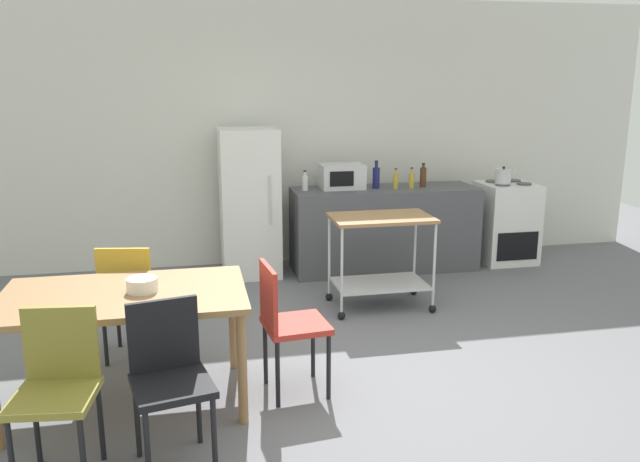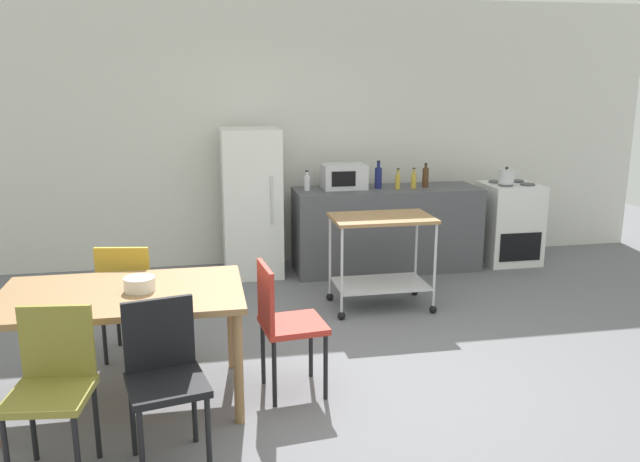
{
  "view_description": "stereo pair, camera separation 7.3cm",
  "coord_description": "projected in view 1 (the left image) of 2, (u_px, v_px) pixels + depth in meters",
  "views": [
    {
      "loc": [
        -1.15,
        -3.87,
        2.04
      ],
      "look_at": [
        -0.1,
        1.2,
        0.8
      ],
      "focal_mm": 35.7,
      "sensor_mm": 36.0,
      "label": 1
    },
    {
      "loc": [
        -1.08,
        -3.89,
        2.04
      ],
      "look_at": [
        -0.1,
        1.2,
        0.8
      ],
      "focal_mm": 35.7,
      "sensor_mm": 36.0,
      "label": 2
    }
  ],
  "objects": [
    {
      "name": "refrigerator",
      "position": [
        250.0,
        203.0,
        6.67
      ],
      "size": [
        0.6,
        0.63,
        1.55
      ],
      "color": "white",
      "rests_on": "ground_plane"
    },
    {
      "name": "bottle_soy_sauce",
      "position": [
        423.0,
        177.0,
        6.88
      ],
      "size": [
        0.07,
        0.07,
        0.26
      ],
      "color": "#4C2D19",
      "rests_on": "kitchen_counter"
    },
    {
      "name": "chair_mustard",
      "position": [
        130.0,
        293.0,
        4.63
      ],
      "size": [
        0.46,
        0.46,
        0.89
      ],
      "rotation": [
        0.0,
        0.0,
        2.97
      ],
      "color": "gold",
      "rests_on": "ground_plane"
    },
    {
      "name": "chair_olive",
      "position": [
        57.0,
        383.0,
        3.27
      ],
      "size": [
        0.45,
        0.45,
        0.89
      ],
      "rotation": [
        0.0,
        0.0,
        -0.12
      ],
      "color": "olive",
      "rests_on": "ground_plane"
    },
    {
      "name": "chair_red",
      "position": [
        286.0,
        319.0,
        4.13
      ],
      "size": [
        0.44,
        0.44,
        0.89
      ],
      "rotation": [
        0.0,
        0.0,
        1.68
      ],
      "color": "#B72D23",
      "rests_on": "ground_plane"
    },
    {
      "name": "kitchen_cart",
      "position": [
        381.0,
        246.0,
        5.73
      ],
      "size": [
        0.91,
        0.57,
        0.85
      ],
      "color": "olive",
      "rests_on": "ground_plane"
    },
    {
      "name": "kitchen_counter",
      "position": [
        384.0,
        229.0,
        6.94
      ],
      "size": [
        2.0,
        0.64,
        0.9
      ],
      "primitive_type": "cube",
      "color": "#4C4C51",
      "rests_on": "ground_plane"
    },
    {
      "name": "chair_black",
      "position": [
        169.0,
        372.0,
        3.38
      ],
      "size": [
        0.48,
        0.48,
        0.89
      ],
      "rotation": [
        0.0,
        0.0,
        0.22
      ],
      "color": "black",
      "rests_on": "ground_plane"
    },
    {
      "name": "stove_oven",
      "position": [
        506.0,
        222.0,
        7.24
      ],
      "size": [
        0.6,
        0.61,
        0.92
      ],
      "color": "white",
      "rests_on": "ground_plane"
    },
    {
      "name": "bottle_olive_oil",
      "position": [
        305.0,
        182.0,
        6.67
      ],
      "size": [
        0.07,
        0.07,
        0.21
      ],
      "color": "silver",
      "rests_on": "kitchen_counter"
    },
    {
      "name": "kettle",
      "position": [
        503.0,
        176.0,
        6.99
      ],
      "size": [
        0.24,
        0.17,
        0.19
      ],
      "color": "silver",
      "rests_on": "stove_oven"
    },
    {
      "name": "ground_plane",
      "position": [
        370.0,
        382.0,
        4.39
      ],
      "size": [
        12.0,
        12.0,
        0.0
      ],
      "primitive_type": "plane",
      "color": "slate"
    },
    {
      "name": "fruit_bowl",
      "position": [
        142.0,
        285.0,
        3.95
      ],
      "size": [
        0.19,
        0.19,
        0.09
      ],
      "primitive_type": "cylinder",
      "color": "white",
      "rests_on": "dining_table"
    },
    {
      "name": "bottle_wine",
      "position": [
        411.0,
        180.0,
        6.81
      ],
      "size": [
        0.06,
        0.06,
        0.22
      ],
      "color": "gold",
      "rests_on": "kitchen_counter"
    },
    {
      "name": "back_wall",
      "position": [
        293.0,
        133.0,
        7.1
      ],
      "size": [
        8.4,
        0.12,
        2.9
      ],
      "primitive_type": "cube",
      "color": "silver",
      "rests_on": "ground_plane"
    },
    {
      "name": "dining_table",
      "position": [
        124.0,
        305.0,
        3.96
      ],
      "size": [
        1.5,
        0.9,
        0.75
      ],
      "color": "olive",
      "rests_on": "ground_plane"
    },
    {
      "name": "bottle_soda",
      "position": [
        376.0,
        177.0,
        6.79
      ],
      "size": [
        0.08,
        0.08,
        0.3
      ],
      "color": "navy",
      "rests_on": "kitchen_counter"
    },
    {
      "name": "microwave",
      "position": [
        342.0,
        176.0,
        6.78
      ],
      "size": [
        0.46,
        0.35,
        0.26
      ],
      "color": "silver",
      "rests_on": "kitchen_counter"
    },
    {
      "name": "bottle_vinegar",
      "position": [
        396.0,
        181.0,
        6.77
      ],
      "size": [
        0.06,
        0.06,
        0.22
      ],
      "color": "gold",
      "rests_on": "kitchen_counter"
    }
  ]
}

